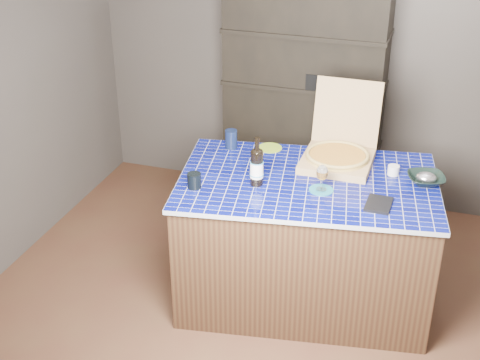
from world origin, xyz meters
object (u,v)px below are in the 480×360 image
(wine_glass, at_px, (322,173))
(kitchen_island, at_px, (305,239))
(pizza_box, at_px, (338,153))
(bowl, at_px, (426,179))
(mead_bottle, at_px, (257,166))
(dvd_case, at_px, (379,204))

(wine_glass, bearing_deg, kitchen_island, 133.79)
(pizza_box, relative_size, bowl, 2.40)
(kitchen_island, bearing_deg, bowl, 5.34)
(kitchen_island, relative_size, bowl, 7.72)
(bowl, bearing_deg, mead_bottle, -161.20)
(pizza_box, relative_size, mead_bottle, 1.72)
(dvd_case, relative_size, bowl, 0.89)
(kitchen_island, distance_m, wine_glass, 0.57)
(kitchen_island, height_order, bowl, bowl)
(pizza_box, relative_size, dvd_case, 2.70)
(mead_bottle, xyz_separation_m, wine_glass, (0.39, 0.04, -0.01))
(pizza_box, xyz_separation_m, wine_glass, (-0.02, -0.40, 0.05))
(dvd_case, bearing_deg, wine_glass, 170.18)
(mead_bottle, xyz_separation_m, bowl, (0.97, 0.33, -0.09))
(kitchen_island, height_order, dvd_case, dvd_case)
(kitchen_island, bearing_deg, mead_bottle, -160.97)
(mead_bottle, distance_m, bowl, 1.03)
(bowl, bearing_deg, kitchen_island, -165.47)
(wine_glass, bearing_deg, dvd_case, -11.94)
(mead_bottle, relative_size, bowl, 1.39)
(pizza_box, xyz_separation_m, mead_bottle, (-0.41, -0.44, 0.05))
(mead_bottle, distance_m, dvd_case, 0.75)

